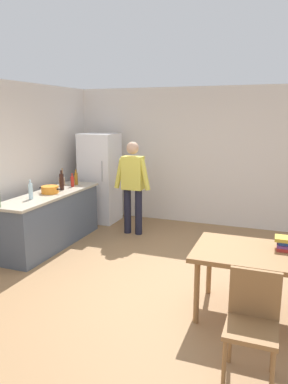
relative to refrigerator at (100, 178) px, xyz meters
The scene contains 14 objects.
ground_plane 3.19m from the refrigerator, 51.63° to the right, with size 14.00×14.00×0.00m, color #936D47.
wall_back 2.04m from the refrigerator, 17.53° to the left, with size 6.40×0.12×2.70m, color silver.
kitchen_counter 1.66m from the refrigerator, 93.58° to the right, with size 0.64×2.20×0.90m.
refrigerator is the anchor object (origin of this frame).
person 1.10m from the refrigerator, 30.23° to the right, with size 0.70×0.22×1.70m.
dining_table 4.27m from the refrigerator, 39.29° to the right, with size 1.40×0.90×0.75m.
chair 4.95m from the refrigerator, 48.03° to the right, with size 0.42×0.42×0.91m.
cooking_pot 1.60m from the refrigerator, 93.34° to the right, with size 0.40×0.28×0.12m.
utensil_jar 1.00m from the refrigerator, 106.83° to the right, with size 0.11×0.11×0.32m.
bottle_oil_amber 0.82m from the refrigerator, 95.51° to the right, with size 0.06×0.06×0.28m.
bottle_water_clear 2.07m from the refrigerator, 93.23° to the right, with size 0.07×0.07×0.30m.
bottle_sauce_red 0.99m from the refrigerator, 92.75° to the right, with size 0.06×0.06×0.24m.
bottle_wine_dark 1.31m from the refrigerator, 92.73° to the right, with size 0.08×0.08×0.34m.
book_stack 4.38m from the refrigerator, 35.45° to the right, with size 0.27×0.20×0.14m.
Camera 1 is at (1.51, -4.10, 2.17)m, focal length 33.84 mm.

